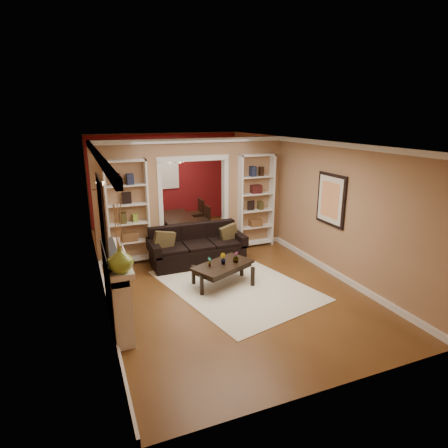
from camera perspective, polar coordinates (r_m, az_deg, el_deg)
name	(u,v)px	position (r m, az deg, el deg)	size (l,w,h in m)	color
floor	(212,269)	(8.13, -1.91, -6.85)	(8.00, 8.00, 0.00)	brown
ceiling	(210,141)	(7.50, -2.10, 12.50)	(8.00, 8.00, 0.00)	white
wall_back	(166,179)	(11.48, -8.90, 6.81)	(8.00, 8.00, 0.00)	#A57B57
wall_front	(335,288)	(4.37, 16.52, -9.33)	(8.00, 8.00, 0.00)	#A57B57
wall_left	(96,219)	(7.28, -18.88, 0.73)	(8.00, 8.00, 0.00)	#A57B57
wall_right	(304,199)	(8.71, 12.07, 3.69)	(8.00, 8.00, 0.00)	#A57B57
partition_wall	(193,197)	(8.82, -4.68, 4.14)	(4.50, 0.15, 2.70)	#A57B57
red_back_panel	(166,180)	(11.45, -8.86, 6.64)	(4.44, 0.04, 2.64)	maroon
dining_window	(166,173)	(11.38, -8.86, 7.76)	(0.78, 0.03, 0.98)	#8CA5CC
area_rug	(235,285)	(7.39, 1.62, -9.27)	(2.23, 3.12, 0.01)	silver
sofa	(197,245)	(8.33, -4.09, -3.26)	(2.11, 0.91, 0.83)	black
pillow_left	(164,241)	(8.06, -9.15, -2.51)	(0.45, 0.13, 0.45)	brown
pillow_right	(229,234)	(8.50, 0.74, -1.48)	(0.40, 0.11, 0.40)	brown
coffee_table	(223,275)	(7.31, -0.17, -7.71)	(1.16, 0.63, 0.44)	black
plant_left	(210,262)	(7.10, -2.21, -5.75)	(0.09, 0.06, 0.18)	#336626
plant_center	(223,259)	(7.19, -0.17, -5.32)	(0.12, 0.10, 0.22)	#336626
plant_right	(236,257)	(7.28, 1.81, -5.04)	(0.12, 0.12, 0.21)	#336626
bookshelf_left	(128,213)	(8.38, -14.45, 1.64)	(0.90, 0.30, 2.30)	white
bookshelf_right	(256,201)	(9.28, 4.86, 3.48)	(0.90, 0.30, 2.30)	white
fireplace	(118,289)	(6.14, -15.79, -9.55)	(0.32, 1.70, 1.16)	white
vase	(120,259)	(5.20, -15.52, -5.18)	(0.35, 0.35, 0.36)	olive
mirror	(102,214)	(5.72, -18.11, 1.39)	(0.03, 0.95, 1.10)	silver
wall_sconce	(97,188)	(7.72, -18.73, 5.25)	(0.18, 0.18, 0.22)	#FFE0A5
framed_art	(331,200)	(7.86, 15.95, 3.58)	(0.04, 0.85, 1.05)	black
dining_table	(178,225)	(10.48, -7.09, -0.12)	(0.83, 1.49, 0.52)	black
dining_chair_nw	(160,223)	(10.02, -9.71, 0.15)	(0.45, 0.45, 0.90)	black
dining_chair_ne	(200,220)	(10.30, -3.73, 0.58)	(0.41, 0.41, 0.83)	black
dining_chair_sw	(155,217)	(10.59, -10.42, 1.01)	(0.45, 0.45, 0.92)	black
dining_chair_se	(193,214)	(10.85, -4.73, 1.54)	(0.44, 0.44, 0.89)	black
chandelier	(176,161)	(10.13, -7.34, 9.48)	(0.50, 0.50, 0.30)	#372419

